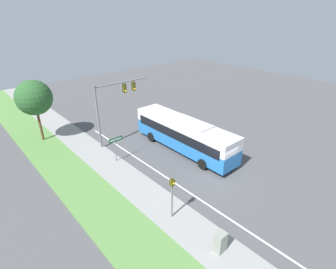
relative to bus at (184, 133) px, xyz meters
The scene contains 10 objects.
ground_plane 5.40m from the bus, 98.82° to the right, with size 80.00×80.00×0.00m, color #4C4C4F.
sidewalk 8.78m from the bus, 144.21° to the right, with size 2.80×80.00×0.12m.
grass_verge 11.49m from the bus, 153.69° to the right, with size 3.60×80.00×0.10m.
lane_divider_near 6.91m from the bus, 131.03° to the right, with size 0.14×30.00×0.01m.
bus is the anchor object (origin of this frame).
signal_gantry 7.52m from the bus, 125.11° to the left, with size 6.01×0.41×6.37m.
pedestrian_signal 9.40m from the bus, 139.44° to the right, with size 0.28×0.34×3.07m.
street_sign 6.54m from the bus, 158.21° to the left, with size 1.36×0.08×2.47m.
utility_cabinet 12.16m from the bus, 124.98° to the right, with size 0.65×0.49×1.27m.
roadside_tree 15.07m from the bus, 130.53° to the left, with size 3.47×3.47×6.32m.
Camera 1 is at (-15.37, -10.83, 12.52)m, focal length 28.00 mm.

